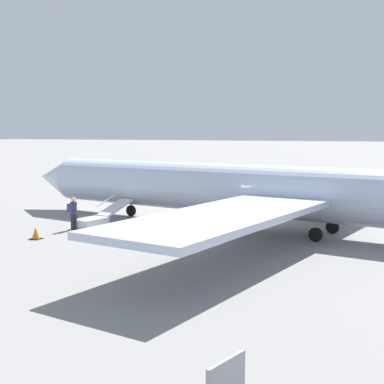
# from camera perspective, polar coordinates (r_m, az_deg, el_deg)

# --- Properties ---
(ground_plane) EXTENTS (600.00, 600.00, 0.00)m
(ground_plane) POSITION_cam_1_polar(r_m,az_deg,el_deg) (28.66, 8.36, -4.17)
(ground_plane) COLOR gray
(airplane_main) EXTENTS (35.98, 27.77, 7.18)m
(airplane_main) POSITION_cam_1_polar(r_m,az_deg,el_deg) (27.93, 10.37, -0.04)
(airplane_main) COLOR silver
(airplane_main) RESTS_ON ground
(boarding_stairs) EXTENTS (1.57, 4.12, 1.76)m
(boarding_stairs) POSITION_cam_1_polar(r_m,az_deg,el_deg) (30.33, -10.19, -2.89)
(boarding_stairs) COLOR silver
(boarding_stairs) RESTS_ON ground
(passenger) EXTENTS (0.37, 0.56, 1.74)m
(passenger) POSITION_cam_1_polar(r_m,az_deg,el_deg) (29.45, -12.56, -2.00)
(passenger) COLOR #23232D
(passenger) RESTS_ON ground
(traffic_cone_near_stairs) EXTENTS (0.53, 0.53, 0.58)m
(traffic_cone_near_stairs) POSITION_cam_1_polar(r_m,az_deg,el_deg) (27.38, -16.33, -4.28)
(traffic_cone_near_stairs) COLOR black
(traffic_cone_near_stairs) RESTS_ON ground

